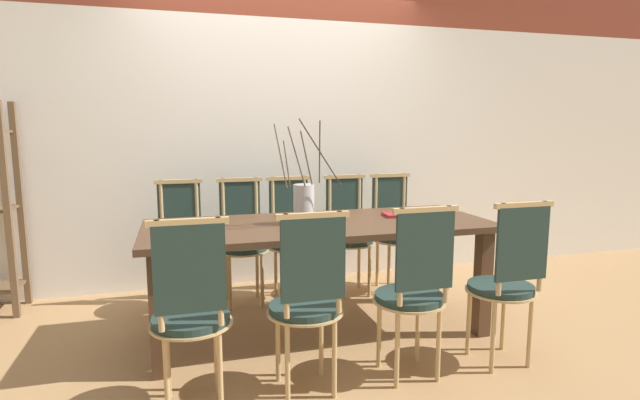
{
  "coord_description": "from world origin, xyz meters",
  "views": [
    {
      "loc": [
        -0.88,
        -3.08,
        1.38
      ],
      "look_at": [
        0.0,
        0.0,
        0.9
      ],
      "focal_mm": 28.0,
      "sensor_mm": 36.0,
      "label": 1
    }
  ],
  "objects_px": {
    "chair_far_center": "(292,234)",
    "vase_centerpiece": "(304,203)",
    "chair_near_center": "(414,287)",
    "dining_table": "(320,238)",
    "book_stack": "(399,215)"
  },
  "relations": [
    {
      "from": "chair_near_center",
      "to": "book_stack",
      "type": "relative_size",
      "value": 4.31
    },
    {
      "from": "dining_table",
      "to": "vase_centerpiece",
      "type": "xyz_separation_m",
      "value": [
        -0.11,
        -0.02,
        0.24
      ]
    },
    {
      "from": "chair_far_center",
      "to": "book_stack",
      "type": "bearing_deg",
      "value": 133.37
    },
    {
      "from": "chair_near_center",
      "to": "chair_far_center",
      "type": "xyz_separation_m",
      "value": [
        -0.33,
        1.48,
        0.0
      ]
    },
    {
      "from": "chair_far_center",
      "to": "dining_table",
      "type": "bearing_deg",
      "value": 91.76
    },
    {
      "from": "chair_far_center",
      "to": "vase_centerpiece",
      "type": "relative_size",
      "value": 1.45
    },
    {
      "from": "dining_table",
      "to": "vase_centerpiece",
      "type": "bearing_deg",
      "value": -172.01
    },
    {
      "from": "dining_table",
      "to": "chair_near_center",
      "type": "xyz_separation_m",
      "value": [
        0.31,
        -0.74,
        -0.13
      ]
    },
    {
      "from": "vase_centerpiece",
      "to": "book_stack",
      "type": "bearing_deg",
      "value": 7.55
    },
    {
      "from": "dining_table",
      "to": "chair_near_center",
      "type": "distance_m",
      "value": 0.81
    },
    {
      "from": "dining_table",
      "to": "book_stack",
      "type": "relative_size",
      "value": 9.94
    },
    {
      "from": "chair_far_center",
      "to": "book_stack",
      "type": "xyz_separation_m",
      "value": [
        0.63,
        -0.66,
        0.24
      ]
    },
    {
      "from": "dining_table",
      "to": "chair_far_center",
      "type": "xyz_separation_m",
      "value": [
        -0.02,
        0.74,
        -0.13
      ]
    },
    {
      "from": "vase_centerpiece",
      "to": "book_stack",
      "type": "xyz_separation_m",
      "value": [
        0.72,
        0.09,
        -0.13
      ]
    },
    {
      "from": "chair_far_center",
      "to": "vase_centerpiece",
      "type": "bearing_deg",
      "value": 83.25
    }
  ]
}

